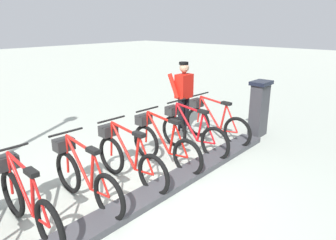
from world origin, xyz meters
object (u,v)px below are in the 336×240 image
object	(u,v)px
bike_docked_1	(191,132)
bike_docked_2	(163,143)
bike_docked_0	(214,122)
bike_docked_4	(84,176)
bike_docked_3	(128,158)
bike_docked_5	(26,200)
payment_kiosk	(259,108)
worker_near_rack	(184,94)

from	to	relation	value
bike_docked_1	bike_docked_2	xyz separation A→B (m)	(0.00, 0.84, 0.00)
bike_docked_0	bike_docked_4	bearing A→B (deg)	90.00
bike_docked_3	bike_docked_5	size ratio (longest dim) A/B	1.00
payment_kiosk	bike_docked_2	size ratio (longest dim) A/B	0.74
worker_near_rack	bike_docked_5	bearing A→B (deg)	102.35
payment_kiosk	worker_near_rack	size ratio (longest dim) A/B	0.77
bike_docked_2	bike_docked_3	world-z (taller)	same
worker_near_rack	bike_docked_2	bearing A→B (deg)	117.82
payment_kiosk	bike_docked_1	distance (m)	1.93
bike_docked_4	bike_docked_5	world-z (taller)	same
bike_docked_4	bike_docked_2	bearing A→B (deg)	-90.00
payment_kiosk	worker_near_rack	world-z (taller)	worker_near_rack
payment_kiosk	bike_docked_0	bearing A→B (deg)	59.74
payment_kiosk	bike_docked_5	world-z (taller)	payment_kiosk
bike_docked_2	worker_near_rack	distance (m)	2.09
payment_kiosk	bike_docked_4	bearing A→B (deg)	82.52
bike_docked_3	bike_docked_2	bearing A→B (deg)	-90.00
bike_docked_4	bike_docked_5	size ratio (longest dim) A/B	1.00
bike_docked_1	worker_near_rack	xyz separation A→B (m)	(0.95, -0.95, 0.48)
bike_docked_0	bike_docked_3	size ratio (longest dim) A/B	1.00
bike_docked_3	worker_near_rack	distance (m)	2.84
bike_docked_5	worker_near_rack	bearing A→B (deg)	-77.65
payment_kiosk	worker_near_rack	distance (m)	1.77
bike_docked_4	bike_docked_5	xyz separation A→B (m)	(0.00, 0.84, 0.00)
payment_kiosk	bike_docked_2	xyz separation A→B (m)	(0.57, 2.67, -0.24)
payment_kiosk	bike_docked_1	size ratio (longest dim) A/B	0.74
bike_docked_1	bike_docked_4	distance (m)	2.53
bike_docked_1	bike_docked_5	xyz separation A→B (m)	(0.00, 3.37, 0.00)
payment_kiosk	bike_docked_0	size ratio (longest dim) A/B	0.74
bike_docked_4	bike_docked_5	distance (m)	0.84
payment_kiosk	bike_docked_5	bearing A→B (deg)	83.72
bike_docked_3	bike_docked_0	bearing A→B (deg)	-90.00
bike_docked_0	bike_docked_5	size ratio (longest dim) A/B	1.00
bike_docked_0	bike_docked_2	size ratio (longest dim) A/B	1.00
bike_docked_1	worker_near_rack	distance (m)	1.43
bike_docked_5	payment_kiosk	bearing A→B (deg)	-96.28
payment_kiosk	bike_docked_3	xyz separation A→B (m)	(0.57, 3.51, -0.24)
payment_kiosk	bike_docked_2	bearing A→B (deg)	77.90
bike_docked_1	bike_docked_3	bearing A→B (deg)	90.00
payment_kiosk	bike_docked_5	size ratio (longest dim) A/B	0.74
payment_kiosk	bike_docked_0	xyz separation A→B (m)	(0.57, 0.98, -0.24)
bike_docked_2	bike_docked_0	bearing A→B (deg)	-90.00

